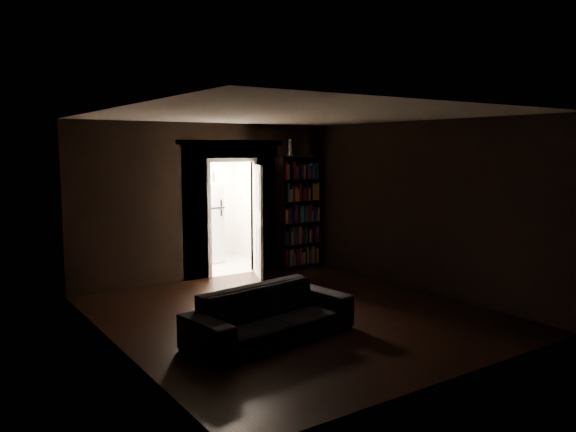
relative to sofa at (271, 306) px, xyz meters
The scene contains 9 objects.
ground 1.16m from the sofa, 38.86° to the left, with size 5.50×5.50×0.00m, color black.
room_walls 2.32m from the sofa, 64.53° to the left, with size 5.02×5.61×2.84m.
kitchen_alcove 4.81m from the sofa, 73.55° to the left, with size 2.20×1.80×2.60m.
sofa is the anchor object (origin of this frame).
bookshelf 4.26m from the sofa, 50.13° to the left, with size 0.90×0.32×2.20m, color black.
refrigerator 4.99m from the sofa, 74.32° to the left, with size 0.74×0.68×1.65m, color white.
door 3.49m from the sofa, 61.33° to the left, with size 0.85×0.05×2.05m, color white.
figurine 4.58m from the sofa, 52.28° to the left, with size 0.11×0.11×0.33m, color silver.
bottles 5.20m from the sofa, 73.67° to the left, with size 0.66×0.08×0.27m, color black.
Camera 1 is at (-4.45, -6.36, 2.35)m, focal length 35.00 mm.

